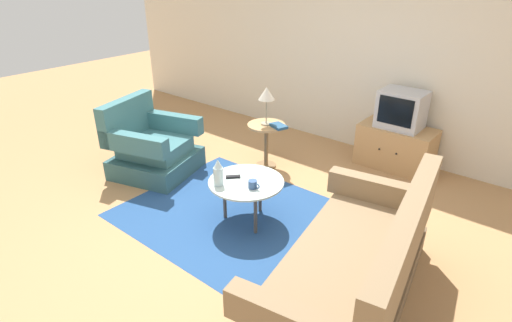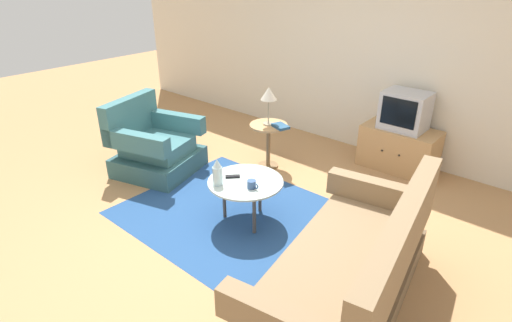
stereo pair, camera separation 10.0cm
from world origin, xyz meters
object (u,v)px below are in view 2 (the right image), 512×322
at_px(book, 280,126).
at_px(mug, 252,184).
at_px(side_table, 268,137).
at_px(tv_remote_dark, 233,176).
at_px(couch, 348,272).
at_px(tv_stand, 399,148).
at_px(table_lamp, 269,95).
at_px(armchair, 154,147).
at_px(coffee_table, 246,184).
at_px(television, 405,111).
at_px(vase, 217,172).

bearing_deg(book, mug, -44.14).
distance_m(side_table, tv_remote_dark, 1.22).
relative_size(couch, tv_stand, 2.22).
bearing_deg(tv_stand, table_lamp, -140.35).
distance_m(armchair, coffee_table, 1.62).
relative_size(armchair, tv_remote_dark, 8.34).
height_order(armchair, television, television).
distance_m(television, vase, 2.49).
xyz_separation_m(television, vase, (-0.80, -2.35, -0.18)).
bearing_deg(book, vase, -58.26).
relative_size(mug, book, 0.50).
height_order(side_table, vase, vase).
bearing_deg(mug, coffee_table, 154.67).
distance_m(television, table_lamp, 1.64).
height_order(table_lamp, vase, table_lamp).
relative_size(tv_stand, television, 1.74).
xyz_separation_m(table_lamp, mug, (0.74, -1.15, -0.45)).
bearing_deg(tv_stand, coffee_table, -107.08).
distance_m(coffee_table, side_table, 1.25).
bearing_deg(coffee_table, table_lamp, 119.07).
bearing_deg(mug, tv_stand, 76.83).
bearing_deg(side_table, book, 3.97).
relative_size(armchair, television, 2.12).
relative_size(armchair, book, 4.41).
height_order(side_table, television, television).
bearing_deg(armchair, couch, 65.34).
xyz_separation_m(tv_stand, book, (-1.08, -1.02, 0.32)).
bearing_deg(couch, television, 5.66).
bearing_deg(tv_remote_dark, vase, -139.51).
bearing_deg(armchair, vase, 61.19).
height_order(tv_stand, vase, vase).
height_order(armchair, mug, armchair).
relative_size(tv_stand, vase, 3.38).
bearing_deg(table_lamp, mug, -57.15).
relative_size(couch, television, 3.87).
distance_m(vase, book, 1.36).
relative_size(side_table, tv_stand, 0.64).
height_order(television, vase, television).
height_order(side_table, table_lamp, table_lamp).
bearing_deg(book, television, 63.29).
relative_size(coffee_table, mug, 5.89).
height_order(armchair, couch, couch).
relative_size(table_lamp, mug, 3.73).
relative_size(coffee_table, side_table, 1.29).
xyz_separation_m(armchair, vase, (1.47, -0.33, 0.28)).
relative_size(television, mug, 4.13).
bearing_deg(couch, coffee_table, 66.38).
xyz_separation_m(couch, table_lamp, (-1.92, 1.42, 0.64)).
bearing_deg(side_table, mug, -57.27).
height_order(coffee_table, tv_stand, tv_stand).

